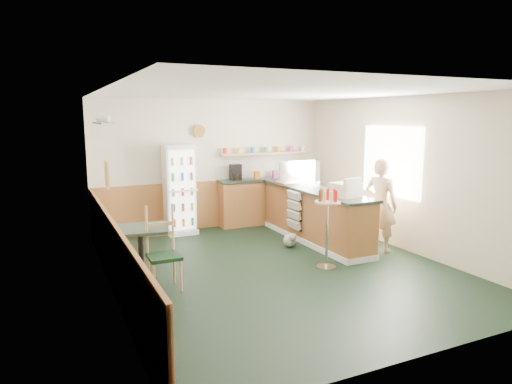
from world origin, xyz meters
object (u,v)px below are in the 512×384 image
shopkeeper (381,205)px  display_case (297,173)px  cash_register (346,190)px  condiment_stand (327,217)px  drinks_fridge (180,190)px  cafe_table (141,243)px  cafe_chair (162,245)px

shopkeeper → display_case: bearing=-1.2°
cash_register → condiment_stand: bearing=-154.8°
drinks_fridge → cafe_table: drinks_fridge is taller
shopkeeper → cash_register: bearing=59.8°
condiment_stand → cafe_table: (-2.74, 0.67, -0.26)m
drinks_fridge → display_case: 2.39m
cafe_table → cafe_chair: bearing=-60.0°
display_case → cash_register: display_case is taller
display_case → condiment_stand: size_ratio=0.65×
drinks_fridge → display_case: bearing=-24.9°
display_case → cafe_table: size_ratio=1.00×
condiment_stand → cafe_table: 2.83m
drinks_fridge → cafe_chair: 2.99m
shopkeeper → condiment_stand: size_ratio=1.34×
display_case → cafe_table: display_case is taller
display_case → condiment_stand: display_case is taller
shopkeeper → condiment_stand: (-1.36, -0.38, -0.01)m
cash_register → shopkeeper: shopkeeper is taller
drinks_fridge → cafe_table: (-1.26, -2.40, -0.35)m
condiment_stand → cafe_chair: bearing=173.5°
cash_register → cafe_table: 3.45m
cafe_chair → condiment_stand: bearing=-6.2°
display_case → shopkeeper: size_ratio=0.49×
display_case → cafe_chair: (-3.18, -1.79, -0.64)m
display_case → cafe_table: 3.74m
display_case → cash_register: size_ratio=1.92×
cash_register → cafe_table: (-3.40, 0.20, -0.57)m
cafe_table → condiment_stand: bearing=-13.7°
display_case → shopkeeper: shopkeeper is taller
cafe_table → display_case: bearing=22.5°
drinks_fridge → shopkeeper: bearing=-43.4°
shopkeeper → cafe_chair: size_ratio=1.44×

